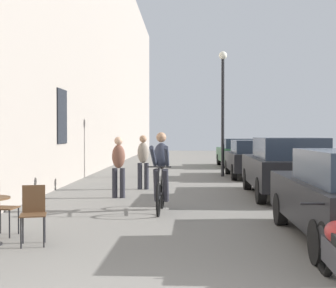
# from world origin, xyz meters

# --- Properties ---
(building_facade_left) EXTENTS (0.54, 68.00, 12.13)m
(building_facade_left) POSITION_xyz_m (-3.45, 14.00, 6.06)
(building_facade_left) COLOR gray
(building_facade_left) RESTS_ON ground_plane
(cafe_chair_mid_toward_street) EXTENTS (0.42, 0.42, 0.89)m
(cafe_chair_mid_toward_street) POSITION_xyz_m (-2.37, 4.50, 0.52)
(cafe_chair_mid_toward_street) COLOR black
(cafe_chair_mid_toward_street) RESTS_ON ground_plane
(cafe_chair_mid_toward_wall) EXTENTS (0.46, 0.46, 0.89)m
(cafe_chair_mid_toward_wall) POSITION_xyz_m (-1.63, 3.92, 0.52)
(cafe_chair_mid_toward_wall) COLOR black
(cafe_chair_mid_toward_wall) RESTS_ON ground_plane
(cyclist_on_bicycle) EXTENTS (0.52, 1.76, 1.74)m
(cyclist_on_bicycle) POSITION_xyz_m (0.14, 7.09, 0.81)
(cyclist_on_bicycle) COLOR black
(cyclist_on_bicycle) RESTS_ON ground_plane
(pedestrian_near) EXTENTS (0.36, 0.28, 1.60)m
(pedestrian_near) POSITION_xyz_m (-1.07, 9.15, 0.90)
(pedestrian_near) COLOR #26262D
(pedestrian_near) RESTS_ON ground_plane
(pedestrian_mid) EXTENTS (0.37, 0.28, 1.63)m
(pedestrian_mid) POSITION_xyz_m (-0.60, 11.08, 0.92)
(pedestrian_mid) COLOR #26262D
(pedestrian_mid) RESTS_ON ground_plane
(street_lamp) EXTENTS (0.32, 0.32, 4.90)m
(street_lamp) POSITION_xyz_m (2.14, 15.49, 3.11)
(street_lamp) COLOR black
(street_lamp) RESTS_ON ground_plane
(parked_car_second) EXTENTS (1.95, 4.47, 1.58)m
(parked_car_second) POSITION_xyz_m (3.34, 9.52, 0.82)
(parked_car_second) COLOR black
(parked_car_second) RESTS_ON ground_plane
(parked_car_third) EXTENTS (1.73, 4.05, 1.44)m
(parked_car_third) POSITION_xyz_m (3.20, 15.17, 0.75)
(parked_car_third) COLOR black
(parked_car_third) RESTS_ON ground_plane
(parked_car_fourth) EXTENTS (1.80, 4.07, 1.43)m
(parked_car_fourth) POSITION_xyz_m (3.29, 21.08, 0.74)
(parked_car_fourth) COLOR #23512D
(parked_car_fourth) RESTS_ON ground_plane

